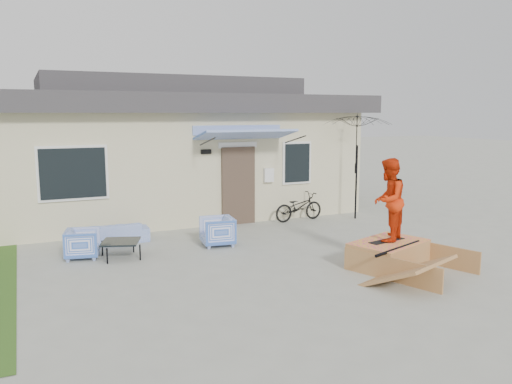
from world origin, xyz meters
name	(u,v)px	position (x,y,z in m)	size (l,w,h in m)	color
ground	(282,275)	(0.00, 0.00, 0.00)	(90.00, 90.00, 0.00)	gray
house	(167,146)	(0.00, 7.99, 1.94)	(10.80, 8.49, 4.10)	beige
loveseat	(115,230)	(-2.40, 3.83, 0.30)	(1.55, 0.45, 0.60)	blue
armchair_left	(83,242)	(-3.23, 2.75, 0.34)	(0.66, 0.62, 0.68)	blue
armchair_right	(217,230)	(-0.33, 2.55, 0.36)	(0.71, 0.66, 0.73)	blue
coffee_table	(121,249)	(-2.52, 2.43, 0.18)	(0.74, 0.74, 0.36)	black
bicycle	(299,204)	(2.70, 4.14, 0.48)	(0.53, 1.51, 0.97)	black
patio_umbrella	(357,158)	(4.33, 3.73, 1.75)	(2.00, 1.87, 2.20)	black
skate_ramp	(388,254)	(2.16, -0.39, 0.25)	(1.49, 1.99, 0.50)	#A36E3C
skateboard	(387,240)	(2.15, -0.34, 0.52)	(0.85, 0.21, 0.05)	black
skater	(388,198)	(2.15, -0.34, 1.36)	(0.79, 0.61, 1.62)	red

